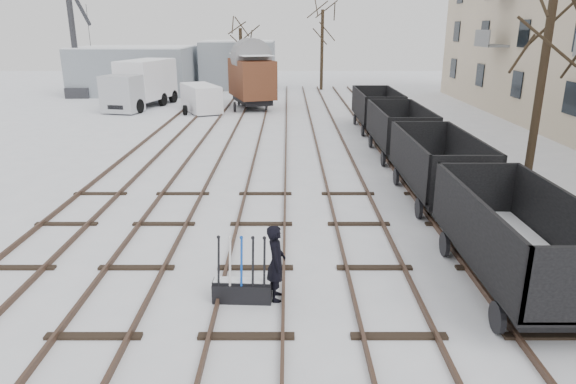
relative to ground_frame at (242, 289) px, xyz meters
name	(u,v)px	position (x,y,z in m)	size (l,w,h in m)	color
ground	(255,269)	(0.19, 1.56, -0.28)	(120.00, 120.00, 0.00)	white
tracks	(272,146)	(0.19, 15.24, -0.21)	(13.90, 52.00, 0.16)	black
shed_left	(136,70)	(-12.81, 37.56, 1.76)	(10.00, 8.00, 4.10)	gray
shed_right	(239,64)	(-3.81, 41.56, 1.96)	(7.00, 6.00, 4.50)	gray
ground_frame	(242,289)	(0.00, 0.00, 0.00)	(1.32, 0.48, 1.49)	black
worker	(276,263)	(0.75, 0.10, 0.59)	(0.64, 0.42, 1.75)	black
freight_wagon_a	(515,254)	(6.19, 0.56, 0.59)	(2.24, 5.61, 2.29)	black
freight_wagon_b	(437,176)	(6.19, 6.96, 0.59)	(2.24, 5.61, 2.29)	black
freight_wagon_c	(399,138)	(6.19, 13.36, 0.59)	(2.24, 5.61, 2.29)	black
freight_wagon_d	(376,115)	(6.19, 19.76, 0.59)	(2.24, 5.61, 2.29)	black
box_van_wagon	(252,77)	(-1.65, 28.05, 1.99)	(4.12, 5.69, 3.90)	black
lorry	(141,84)	(-9.87, 28.50, 1.48)	(3.67, 7.88, 3.44)	black
panel_van	(201,98)	(-5.14, 26.35, 0.71)	(3.54, 4.74, 1.92)	white
crane	(78,66)	(-16.81, 34.53, 2.32)	(2.07, 5.79, 9.88)	#2A2B2F
tree_near	(540,91)	(10.08, 8.53, 3.33)	(0.30, 0.30, 7.23)	black
tree_far_left	(241,61)	(-3.23, 37.70, 2.55)	(0.30, 0.30, 5.66)	black
tree_far_right	(322,50)	(4.21, 39.88, 3.36)	(0.30, 0.30, 7.29)	black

